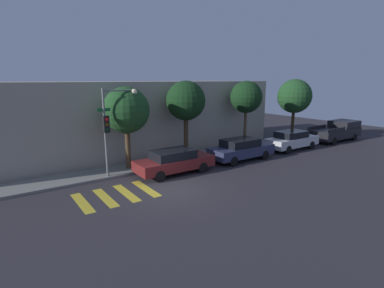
# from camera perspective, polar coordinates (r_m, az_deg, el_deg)

# --- Properties ---
(ground_plane) EXTENTS (60.00, 60.00, 0.00)m
(ground_plane) POSITION_cam_1_polar(r_m,az_deg,el_deg) (15.12, -4.01, -8.59)
(ground_plane) COLOR #2D2B30
(sidewalk) EXTENTS (26.00, 2.13, 0.14)m
(sidewalk) POSITION_cam_1_polar(r_m,az_deg,el_deg) (18.71, -10.74, -4.44)
(sidewalk) COLOR slate
(sidewalk) RESTS_ON ground
(building_row) EXTENTS (26.00, 6.00, 5.21)m
(building_row) POSITION_cam_1_polar(r_m,az_deg,el_deg) (22.28, -15.73, 4.66)
(building_row) COLOR #A89E8E
(building_row) RESTS_ON ground
(crosswalk) EXTENTS (3.56, 2.60, 0.00)m
(crosswalk) POSITION_cam_1_polar(r_m,az_deg,el_deg) (14.79, -14.27, -9.44)
(crosswalk) COLOR gold
(crosswalk) RESTS_ON ground
(traffic_light_pole) EXTENTS (2.28, 0.56, 4.92)m
(traffic_light_pole) POSITION_cam_1_polar(r_m,az_deg,el_deg) (16.65, -14.86, 4.75)
(traffic_light_pole) COLOR slate
(traffic_light_pole) RESTS_ON ground
(sedan_near_corner) EXTENTS (4.60, 1.80, 1.41)m
(sedan_near_corner) POSITION_cam_1_polar(r_m,az_deg,el_deg) (17.32, -3.43, -3.28)
(sedan_near_corner) COLOR maroon
(sedan_near_corner) RESTS_ON ground
(sedan_middle) EXTENTS (4.64, 1.85, 1.46)m
(sedan_middle) POSITION_cam_1_polar(r_m,az_deg,el_deg) (20.47, 9.30, -0.93)
(sedan_middle) COLOR #2D3351
(sedan_middle) RESTS_ON ground
(sedan_far_end) EXTENTS (4.59, 1.75, 1.46)m
(sedan_far_end) POSITION_cam_1_polar(r_m,az_deg,el_deg) (24.46, 18.45, 0.75)
(sedan_far_end) COLOR silver
(sedan_far_end) RESTS_ON ground
(pickup_truck) EXTENTS (5.32, 2.07, 1.70)m
(pickup_truck) POSITION_cam_1_polar(r_m,az_deg,el_deg) (29.69, 25.86, 2.27)
(pickup_truck) COLOR black
(pickup_truck) RESTS_ON ground
(tree_near_corner) EXTENTS (2.71, 2.71, 4.98)m
(tree_near_corner) POSITION_cam_1_polar(r_m,az_deg,el_deg) (17.80, -12.42, 6.24)
(tree_near_corner) COLOR #4C3823
(tree_near_corner) RESTS_ON ground
(tree_midblock) EXTENTS (2.58, 2.58, 5.29)m
(tree_midblock) POSITION_cam_1_polar(r_m,az_deg,el_deg) (19.71, -1.19, 8.15)
(tree_midblock) COLOR #42301E
(tree_midblock) RESTS_ON ground
(tree_far_end) EXTENTS (2.41, 2.41, 5.26)m
(tree_far_end) POSITION_cam_1_polar(r_m,az_deg,el_deg) (23.17, 10.28, 8.73)
(tree_far_end) COLOR brown
(tree_far_end) RESTS_ON ground
(tree_behind_truck) EXTENTS (2.91, 2.91, 5.39)m
(tree_behind_truck) POSITION_cam_1_polar(r_m,az_deg,el_deg) (27.56, 18.94, 8.58)
(tree_behind_truck) COLOR #42301E
(tree_behind_truck) RESTS_ON ground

